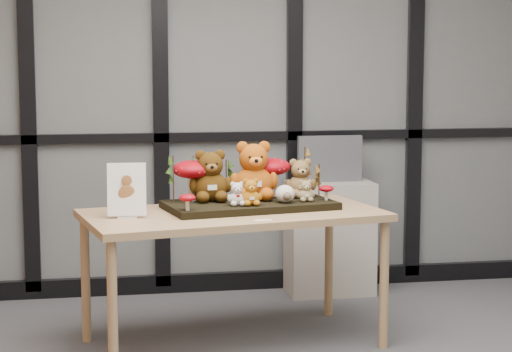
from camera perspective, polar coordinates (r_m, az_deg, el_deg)
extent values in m
plane|color=#B1AFA7|center=(6.21, -1.75, 5.70)|extent=(5.00, 0.00, 5.00)
cube|color=#2D383F|center=(6.18, -1.71, 5.69)|extent=(4.90, 0.02, 2.70)
cube|color=black|center=(6.36, -1.67, -6.47)|extent=(4.90, 0.06, 0.12)
cube|color=black|center=(6.20, -1.70, 2.45)|extent=(4.90, 0.06, 0.06)
cube|color=black|center=(6.12, -13.89, 5.46)|extent=(0.10, 0.06, 2.70)
cube|color=black|center=(6.13, -5.90, 5.64)|extent=(0.10, 0.06, 2.70)
cube|color=black|center=(6.26, 2.38, 5.71)|extent=(0.10, 0.06, 2.70)
cube|color=black|center=(6.50, 9.75, 5.67)|extent=(0.10, 0.06, 2.70)
cube|color=#A8815B|center=(5.03, -1.43, -2.43)|extent=(1.71, 1.08, 0.04)
cylinder|color=#A8815B|center=(4.58, -8.82, -8.25)|extent=(0.05, 0.05, 0.71)
cylinder|color=#A8815B|center=(5.24, -10.44, -6.30)|extent=(0.05, 0.05, 0.71)
cylinder|color=#A8815B|center=(5.09, 7.89, -6.65)|extent=(0.05, 0.05, 0.71)
cylinder|color=#A8815B|center=(5.69, 4.50, -5.11)|extent=(0.05, 0.05, 0.71)
cube|color=black|center=(5.12, -0.40, -1.80)|extent=(0.98, 0.62, 0.04)
cube|color=silver|center=(4.88, -7.93, -2.49)|extent=(0.10, 0.07, 0.01)
cube|color=white|center=(4.86, -7.96, -0.82)|extent=(0.20, 0.07, 0.27)
ellipsoid|color=brown|center=(4.86, -7.96, -1.11)|extent=(0.09, 0.01, 0.10)
ellipsoid|color=brown|center=(4.85, -7.97, -0.27)|extent=(0.06, 0.01, 0.06)
cube|color=white|center=(4.75, 0.42, -2.74)|extent=(0.09, 0.03, 0.00)
cube|color=#9E988D|center=(6.22, 4.56, -3.81)|extent=(0.57, 0.33, 0.75)
cube|color=#505359|center=(6.16, 4.56, 1.07)|extent=(0.43, 0.05, 0.31)
cube|color=black|center=(6.14, 4.61, 1.05)|extent=(0.38, 0.00, 0.25)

